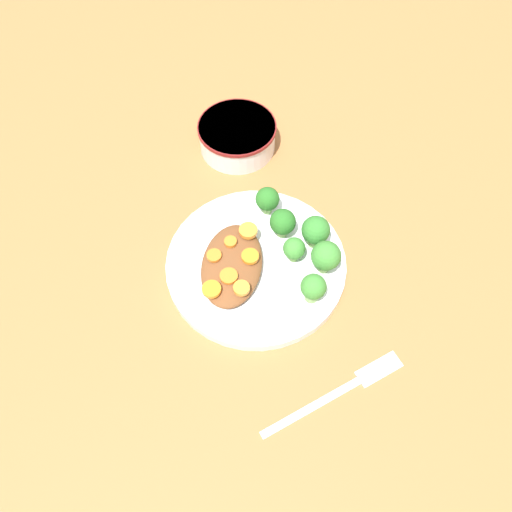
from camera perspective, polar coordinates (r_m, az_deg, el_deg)
ground_plane at (r=0.74m, az=0.00°, el=-1.28°), size 4.00×4.00×0.00m
plate at (r=0.73m, az=0.00°, el=-0.84°), size 0.26×0.26×0.02m
dip_bowl at (r=0.87m, az=-2.15°, el=13.63°), size 0.13×0.13×0.05m
stew_mound at (r=0.71m, az=-2.78°, el=-1.02°), size 0.14×0.09×0.03m
broccoli_floret_0 at (r=0.71m, az=4.38°, el=0.81°), size 0.03×0.03×0.04m
broccoli_floret_1 at (r=0.70m, az=7.96°, el=-0.38°), size 0.04×0.04×0.06m
broccoli_floret_2 at (r=0.73m, az=3.07°, el=3.86°), size 0.04×0.04×0.05m
broccoli_floret_3 at (r=0.72m, az=6.82°, el=2.88°), size 0.04×0.04×0.06m
broccoli_floret_4 at (r=0.75m, az=1.32°, el=6.47°), size 0.04×0.04×0.05m
broccoli_floret_5 at (r=0.68m, az=6.56°, el=-3.63°), size 0.04×0.04×0.05m
carrot_slice_0 at (r=0.72m, az=-0.90°, el=2.92°), size 0.03×0.03×0.01m
carrot_slice_1 at (r=0.68m, az=-3.13°, el=-2.29°), size 0.02×0.02×0.00m
carrot_slice_2 at (r=0.71m, az=-2.93°, el=1.64°), size 0.02×0.02×0.01m
carrot_slice_3 at (r=0.70m, az=-0.67°, el=-0.04°), size 0.02×0.02×0.01m
carrot_slice_4 at (r=0.67m, az=-1.67°, el=-3.69°), size 0.02×0.02×0.01m
carrot_slice_5 at (r=0.70m, az=-4.81°, el=0.06°), size 0.02×0.02×0.01m
carrot_slice_6 at (r=0.68m, az=-5.11°, el=-3.80°), size 0.03×0.03×0.01m
fork at (r=0.68m, az=10.31°, el=-14.56°), size 0.14×0.18×0.01m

